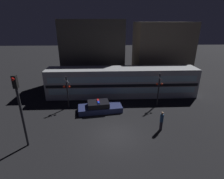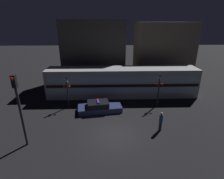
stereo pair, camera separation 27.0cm
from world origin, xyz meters
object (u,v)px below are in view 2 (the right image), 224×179
at_px(train, 122,82).
at_px(crossing_signal_near, 159,89).
at_px(police_car, 99,107).
at_px(pedestrian, 161,121).
at_px(traffic_light_corner, 19,105).

height_order(train, crossing_signal_near, crossing_signal_near).
bearing_deg(police_car, train, 49.08).
relative_size(pedestrian, traffic_light_corner, 0.32).
relative_size(train, traffic_light_corner, 3.30).
distance_m(train, traffic_light_corner, 12.79).
distance_m(crossing_signal_near, traffic_light_corner, 13.74).
relative_size(police_car, traffic_light_corner, 0.85).
height_order(train, traffic_light_corner, traffic_light_corner).
bearing_deg(police_car, traffic_light_corner, -143.40).
bearing_deg(traffic_light_corner, pedestrian, 8.09).
bearing_deg(police_car, crossing_signal_near, 1.59).
relative_size(train, pedestrian, 10.39).
bearing_deg(train, pedestrian, -71.50).
bearing_deg(crossing_signal_near, train, 139.96).
xyz_separation_m(pedestrian, crossing_signal_near, (1.09, 4.87, 1.16)).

